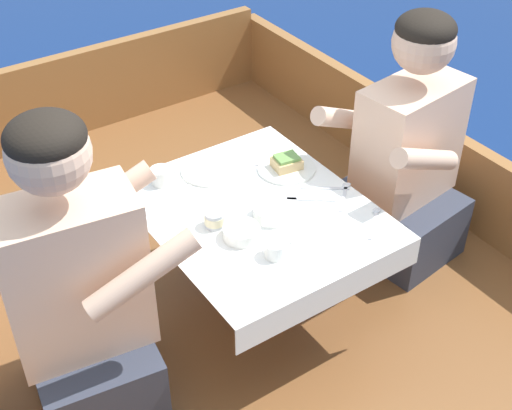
{
  "coord_description": "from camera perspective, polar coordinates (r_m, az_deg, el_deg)",
  "views": [
    {
      "loc": [
        -1.07,
        -1.64,
        2.26
      ],
      "look_at": [
        0.0,
        -0.07,
        0.82
      ],
      "focal_mm": 50.0,
      "sensor_mm": 36.0,
      "label": 1
    }
  ],
  "objects": [
    {
      "name": "bowl_starboard_near",
      "position": [
        2.27,
        -1.18,
        -2.16
      ],
      "size": [
        0.12,
        0.12,
        0.04
      ],
      "color": "silver",
      "rests_on": "cockpit_table"
    },
    {
      "name": "person_starboard",
      "position": [
        2.75,
        11.84,
        3.45
      ],
      "size": [
        0.56,
        0.5,
        1.0
      ],
      "rotation": [
        0.0,
        0.0,
        3.27
      ],
      "color": "#333847",
      "rests_on": "boat_deck"
    },
    {
      "name": "cockpit_table",
      "position": [
        2.42,
        -0.0,
        -1.18
      ],
      "size": [
        0.71,
        0.84,
        0.44
      ],
      "color": "#B2B2B7",
      "rests_on": "boat_deck"
    },
    {
      "name": "bowl_port_near",
      "position": [
        2.35,
        1.35,
        -0.51
      ],
      "size": [
        0.13,
        0.13,
        0.04
      ],
      "color": "silver",
      "rests_on": "cockpit_table"
    },
    {
      "name": "person_port",
      "position": [
        2.16,
        -13.89,
        -7.15
      ],
      "size": [
        0.56,
        0.5,
        1.04
      ],
      "rotation": [
        0.0,
        0.0,
        -0.14
      ],
      "color": "#333847",
      "rests_on": "boat_deck"
    },
    {
      "name": "plate_sandwich",
      "position": [
        2.59,
        2.45,
        2.95
      ],
      "size": [
        0.21,
        0.21,
        0.01
      ],
      "color": "silver",
      "rests_on": "cockpit_table"
    },
    {
      "name": "utensil_spoon_center",
      "position": [
        2.49,
        7.12,
        1.04
      ],
      "size": [
        0.14,
        0.13,
        0.01
      ],
      "rotation": [
        0.0,
        0.0,
        0.75
      ],
      "color": "silver",
      "rests_on": "cockpit_table"
    },
    {
      "name": "ground_plane",
      "position": [
        2.99,
        -0.72,
        -11.93
      ],
      "size": [
        60.0,
        60.0,
        0.0
      ],
      "primitive_type": "plane",
      "color": "navy"
    },
    {
      "name": "bow_coaming",
      "position": [
        3.69,
        -13.62,
        8.86
      ],
      "size": [
        1.97,
        0.06,
        0.42
      ],
      "primitive_type": "cube",
      "color": "#936033",
      "rests_on": "boat_deck"
    },
    {
      "name": "coffee_cup_starboard",
      "position": [
        2.53,
        -7.59,
        2.36
      ],
      "size": [
        0.1,
        0.07,
        0.06
      ],
      "color": "silver",
      "rests_on": "cockpit_table"
    },
    {
      "name": "tin_can",
      "position": [
        2.32,
        -3.35,
        -1.13
      ],
      "size": [
        0.07,
        0.07,
        0.05
      ],
      "color": "silver",
      "rests_on": "cockpit_table"
    },
    {
      "name": "utensil_knife_port",
      "position": [
        2.51,
        5.53,
        1.35
      ],
      "size": [
        0.14,
        0.11,
        0.0
      ],
      "rotation": [
        0.0,
        0.0,
        2.51
      ],
      "color": "silver",
      "rests_on": "cockpit_table"
    },
    {
      "name": "boat_deck",
      "position": [
        2.86,
        -0.75,
        -9.59
      ],
      "size": [
        2.09,
        2.99,
        0.36
      ],
      "primitive_type": "cube",
      "color": "brown",
      "rests_on": "ground_plane"
    },
    {
      "name": "coffee_cup_port",
      "position": [
        2.2,
        1.6,
        -3.51
      ],
      "size": [
        0.1,
        0.07,
        0.05
      ],
      "color": "silver",
      "rests_on": "cockpit_table"
    },
    {
      "name": "sandwich",
      "position": [
        2.58,
        2.47,
        3.45
      ],
      "size": [
        0.11,
        0.09,
        0.05
      ],
      "rotation": [
        0.0,
        0.0,
        -0.14
      ],
      "color": "tan",
      "rests_on": "plate_sandwich"
    },
    {
      "name": "plate_bread",
      "position": [
        2.58,
        -3.86,
        2.73
      ],
      "size": [
        0.2,
        0.2,
        0.01
      ],
      "color": "silver",
      "rests_on": "cockpit_table"
    },
    {
      "name": "utensil_fork_port",
      "position": [
        2.45,
        4.05,
        0.45
      ],
      "size": [
        0.15,
        0.12,
        0.0
      ],
      "rotation": [
        0.0,
        0.0,
        2.5
      ],
      "color": "silver",
      "rests_on": "cockpit_table"
    },
    {
      "name": "utensil_spoon_port",
      "position": [
        2.6,
        -1.56,
        2.98
      ],
      "size": [
        0.17,
        0.06,
        0.01
      ],
      "rotation": [
        0.0,
        0.0,
        2.85
      ],
      "color": "silver",
      "rests_on": "cockpit_table"
    },
    {
      "name": "gunwale_starboard",
      "position": [
        3.16,
        14.77,
        2.85
      ],
      "size": [
        0.06,
        2.99,
        0.37
      ],
      "primitive_type": "cube",
      "color": "#936033",
      "rests_on": "boat_deck"
    },
    {
      "name": "utensil_spoon_starboard",
      "position": [
        2.39,
        9.48,
        -1.04
      ],
      "size": [
        0.14,
        0.12,
        0.01
      ],
      "rotation": [
        0.0,
        0.0,
        0.71
      ],
      "color": "silver",
      "rests_on": "cockpit_table"
    },
    {
      "name": "utensil_knife_starboard",
      "position": [
        2.42,
        -8.24,
        -0.41
      ],
      "size": [
        0.17,
        0.05,
        0.0
      ],
      "rotation": [
        0.0,
        0.0,
        0.22
      ],
      "color": "silver",
      "rests_on": "cockpit_table"
    }
  ]
}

